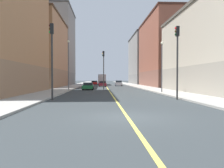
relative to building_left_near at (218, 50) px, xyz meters
The scene contains 19 objects.
ground_plane 25.42m from the building_left_near, 126.17° to the right, with size 400.00×400.00×0.00m, color #303638.
sidewalk_left 30.32m from the building_left_near, 103.01° to the left, with size 3.79×168.00×0.15m, color #9E9B93.
sidewalk_right 37.17m from the building_left_near, 127.80° to the left, with size 3.79×168.00×0.15m, color #9E9B93.
lane_center_stripe 33.00m from the building_left_near, 116.72° to the left, with size 0.16×154.00×0.01m, color #E5D14C.
building_left_near is the anchor object (origin of this frame).
building_left_mid 25.83m from the building_left_near, 90.00° to the left, with size 9.92×23.93×16.62m.
building_left_far 52.37m from the building_left_near, 90.00° to the left, with size 9.92×23.80×16.91m.
building_right_midblock 35.81m from the building_left_near, 144.77° to the left, with size 9.92×20.01×15.14m.
building_right_distant 50.11m from the building_left_near, 125.91° to the left, with size 9.92×17.76×22.41m.
traffic_light_left_near 13.90m from the building_left_near, 130.76° to the right, with size 0.40×0.32×6.63m.
traffic_light_right_near 22.82m from the building_left_near, 152.66° to the right, with size 0.40×0.32×6.75m.
traffic_light_median_far 18.38m from the building_left_near, 147.43° to the left, with size 0.40×0.32×6.70m.
street_lamp_left_near 8.24m from the building_left_near, behind, with size 0.36×0.36×6.54m.
street_lamp_right_near 22.61m from the building_left_near, 159.92° to the left, with size 0.36×0.36×8.02m.
car_red 43.85m from the building_left_near, 114.19° to the left, with size 1.87×4.41×1.28m.
car_maroon 29.74m from the building_left_near, 122.03° to the left, with size 1.91×4.10×1.33m.
car_silver 32.88m from the building_left_near, 110.27° to the left, with size 1.91×4.03×1.40m.
car_green 21.11m from the building_left_near, 152.20° to the left, with size 1.86×4.50×1.25m.
box_truck 44.37m from the building_left_near, 110.60° to the left, with size 2.40×7.08×3.15m.
Camera 1 is at (-1.32, -11.86, 1.91)m, focal length 38.43 mm.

